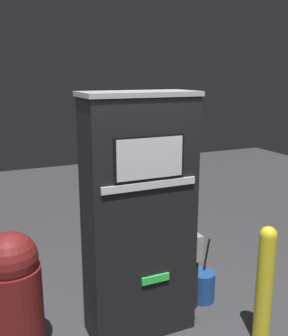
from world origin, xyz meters
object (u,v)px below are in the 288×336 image
gas_pump (139,217)px  safety_bollard (265,282)px  squeegee_bucket (202,286)px  trash_bin (13,295)px

gas_pump → safety_bollard: gas_pump is taller
safety_bollard → squeegee_bucket: bearing=100.2°
trash_bin → gas_pump: bearing=-3.6°
gas_pump → squeegee_bucket: 1.21m
gas_pump → trash_bin: 1.20m
trash_bin → squeegee_bucket: size_ratio=1.58×
safety_bollard → gas_pump: bearing=146.3°
trash_bin → squeegee_bucket: 1.89m
squeegee_bucket → safety_bollard: bearing=-79.8°
trash_bin → squeegee_bucket: trash_bin is taller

